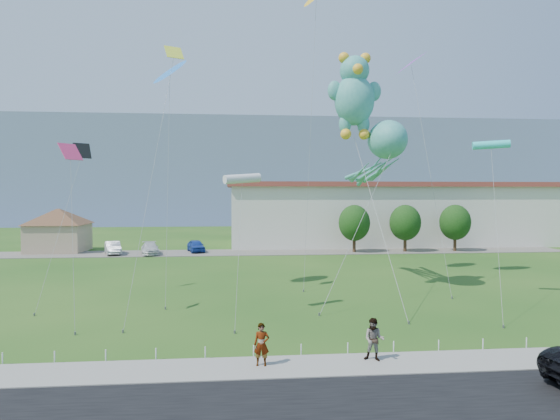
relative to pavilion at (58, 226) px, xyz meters
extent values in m
plane|color=#1D4A14|center=(24.00, -38.00, -3.02)|extent=(160.00, 160.00, 0.00)
cube|color=gray|center=(24.00, -40.75, -2.97)|extent=(80.00, 2.50, 0.10)
cube|color=#59544C|center=(24.00, -3.00, -2.99)|extent=(70.00, 6.00, 0.06)
cube|color=slate|center=(24.00, 82.00, 9.48)|extent=(160.00, 50.00, 25.00)
cube|color=tan|center=(0.00, 0.00, -1.42)|extent=(6.00, 6.00, 3.20)
pyramid|color=brown|center=(0.00, 0.00, 1.08)|extent=(9.20, 9.20, 1.80)
cube|color=beige|center=(50.00, 6.00, 0.78)|extent=(60.00, 14.00, 7.60)
cube|color=brown|center=(50.00, 6.00, 4.88)|extent=(61.00, 15.00, 0.60)
cylinder|color=white|center=(11.00, -39.30, -2.77)|extent=(0.05, 0.05, 0.50)
cylinder|color=white|center=(13.00, -39.30, -2.77)|extent=(0.05, 0.05, 0.50)
cylinder|color=white|center=(15.00, -39.30, -2.77)|extent=(0.05, 0.05, 0.50)
cylinder|color=white|center=(17.00, -39.30, -2.77)|extent=(0.05, 0.05, 0.50)
cylinder|color=white|center=(19.00, -39.30, -2.77)|extent=(0.05, 0.05, 0.50)
cylinder|color=white|center=(21.00, -39.30, -2.77)|extent=(0.05, 0.05, 0.50)
cylinder|color=white|center=(23.00, -39.30, -2.77)|extent=(0.05, 0.05, 0.50)
cylinder|color=white|center=(25.00, -39.30, -2.77)|extent=(0.05, 0.05, 0.50)
cylinder|color=white|center=(27.00, -39.30, -2.77)|extent=(0.05, 0.05, 0.50)
cylinder|color=white|center=(29.00, -39.30, -2.77)|extent=(0.05, 0.05, 0.50)
cylinder|color=white|center=(31.00, -39.30, -2.77)|extent=(0.05, 0.05, 0.50)
cylinder|color=white|center=(33.00, -39.30, -2.77)|extent=(0.05, 0.05, 0.50)
cylinder|color=#3F2B19|center=(34.00, -4.00, -1.92)|extent=(0.36, 0.36, 2.20)
ellipsoid|color=#14380F|center=(34.00, -4.00, 0.38)|extent=(3.60, 3.60, 4.14)
cylinder|color=#3F2B19|center=(40.00, -4.00, -1.92)|extent=(0.36, 0.36, 2.20)
ellipsoid|color=#14380F|center=(40.00, -4.00, 0.38)|extent=(3.60, 3.60, 4.14)
cylinder|color=#3F2B19|center=(46.00, -4.00, -1.92)|extent=(0.36, 0.36, 2.20)
ellipsoid|color=#14380F|center=(46.00, -4.00, 0.38)|extent=(3.60, 3.60, 4.14)
imported|color=gray|center=(21.26, -40.61, -2.09)|extent=(0.66, 0.48, 1.66)
imported|color=gray|center=(25.80, -40.46, -2.07)|extent=(1.03, 0.94, 1.71)
imported|color=#ADAEB4|center=(6.93, -3.46, -2.25)|extent=(2.76, 4.56, 1.42)
imported|color=silver|center=(11.03, -3.89, -2.32)|extent=(2.68, 4.72, 1.29)
imported|color=#1B3C98|center=(15.92, -2.10, -2.28)|extent=(2.56, 4.30, 1.37)
ellipsoid|color=teal|center=(30.75, -26.40, 7.47)|extent=(2.66, 3.45, 2.66)
sphere|color=white|center=(30.27, -27.44, 7.75)|extent=(0.42, 0.42, 0.42)
sphere|color=white|center=(31.22, -27.44, 7.75)|extent=(0.42, 0.42, 0.42)
cylinder|color=slate|center=(24.93, -32.67, -2.94)|extent=(0.10, 0.10, 0.16)
cylinder|color=gray|center=(27.84, -30.04, 1.90)|extent=(5.85, 5.31, 9.55)
ellipsoid|color=teal|center=(28.45, -26.23, 10.15)|extent=(2.75, 2.34, 3.44)
sphere|color=teal|center=(28.45, -26.23, 12.16)|extent=(2.01, 2.01, 2.01)
sphere|color=yellow|center=(27.71, -26.23, 13.01)|extent=(0.74, 0.74, 0.74)
sphere|color=yellow|center=(29.19, -26.23, 13.01)|extent=(0.74, 0.74, 0.74)
sphere|color=yellow|center=(28.45, -27.08, 12.05)|extent=(0.74, 0.74, 0.74)
ellipsoid|color=teal|center=(27.08, -26.23, 10.78)|extent=(0.95, 0.68, 1.33)
ellipsoid|color=teal|center=(29.83, -26.23, 10.78)|extent=(0.95, 0.68, 1.33)
ellipsoid|color=teal|center=(27.82, -26.23, 8.56)|extent=(0.85, 0.74, 1.38)
ellipsoid|color=teal|center=(29.09, -26.23, 8.56)|extent=(0.85, 0.74, 1.38)
sphere|color=yellow|center=(27.82, -26.45, 7.81)|extent=(0.74, 0.74, 0.74)
sphere|color=yellow|center=(29.09, -26.45, 7.81)|extent=(0.74, 0.74, 0.74)
cylinder|color=slate|center=(29.28, -34.84, -2.94)|extent=(0.10, 0.10, 0.16)
cylinder|color=gray|center=(28.87, -30.53, 2.37)|extent=(0.86, 8.62, 10.48)
cube|color=#E33268|center=(11.54, -32.29, 6.03)|extent=(1.29, 1.29, 0.86)
cylinder|color=slate|center=(12.56, -35.25, -2.94)|extent=(0.10, 0.10, 0.16)
cylinder|color=gray|center=(12.05, -33.77, 1.48)|extent=(1.05, 2.99, 8.70)
cube|color=#D9E836|center=(16.48, -27.55, 12.71)|extent=(1.29, 1.29, 0.86)
cylinder|color=slate|center=(14.78, -35.11, -2.94)|extent=(0.10, 0.10, 0.16)
cylinder|color=gray|center=(15.63, -31.33, 4.82)|extent=(1.73, 7.58, 15.38)
cube|color=black|center=(10.16, -25.43, 6.64)|extent=(1.29, 1.29, 0.86)
cylinder|color=slate|center=(9.13, -31.19, -2.94)|extent=(0.10, 0.10, 0.16)
cylinder|color=gray|center=(9.65, -28.31, 1.79)|extent=(1.06, 5.79, 9.32)
cone|color=blue|center=(15.96, -25.48, 12.02)|extent=(1.80, 1.33, 1.33)
cylinder|color=slate|center=(16.19, -30.33, -2.94)|extent=(0.10, 0.10, 0.16)
cylinder|color=gray|center=(16.08, -27.90, 4.48)|extent=(0.25, 4.87, 14.69)
cylinder|color=silver|center=(20.69, -31.81, 4.63)|extent=(0.50, 2.25, 0.87)
cylinder|color=slate|center=(20.22, -35.72, -2.94)|extent=(0.10, 0.10, 0.16)
cylinder|color=gray|center=(20.46, -33.76, 0.78)|extent=(0.49, 3.93, 7.30)
cylinder|color=slate|center=(25.01, -25.90, -2.94)|extent=(0.10, 0.10, 0.16)
cylinder|color=gray|center=(25.82, -23.67, 8.03)|extent=(1.64, 4.49, 21.79)
cylinder|color=#30DCDB|center=(36.38, -29.76, 6.86)|extent=(0.50, 2.25, 0.87)
cylinder|color=slate|center=(33.80, -36.03, -2.94)|extent=(0.10, 0.10, 0.16)
cylinder|color=gray|center=(35.09, -32.90, 1.90)|extent=(2.61, 6.30, 9.53)
cone|color=purple|center=(33.92, -22.13, 13.89)|extent=(1.80, 1.33, 1.33)
cylinder|color=slate|center=(34.25, -29.08, -2.94)|extent=(0.10, 0.10, 0.16)
cylinder|color=gray|center=(34.09, -25.60, 5.41)|extent=(0.35, 6.97, 16.56)
camera|label=1|loc=(20.15, -59.87, 3.84)|focal=32.00mm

